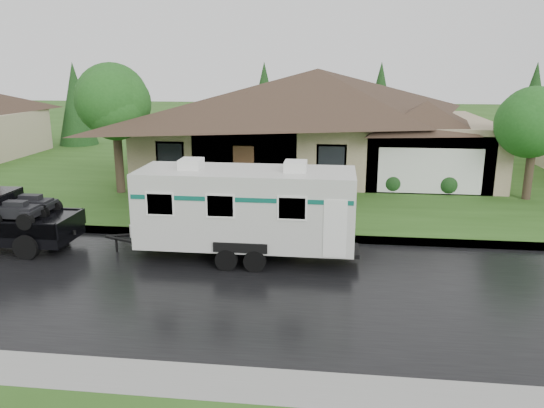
{
  "coord_description": "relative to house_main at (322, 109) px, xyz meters",
  "views": [
    {
      "loc": [
        3.08,
        -15.48,
        6.0
      ],
      "look_at": [
        0.97,
        2.0,
        1.33
      ],
      "focal_mm": 35.0,
      "sensor_mm": 36.0,
      "label": 1
    }
  ],
  "objects": [
    {
      "name": "ground",
      "position": [
        -2.29,
        -13.84,
        -3.59
      ],
      "size": [
        140.0,
        140.0,
        0.0
      ],
      "primitive_type": "plane",
      "color": "#2B5119",
      "rests_on": "ground"
    },
    {
      "name": "road",
      "position": [
        -2.29,
        -15.84,
        -3.59
      ],
      "size": [
        140.0,
        8.0,
        0.01
      ],
      "primitive_type": "cube",
      "color": "black",
      "rests_on": "ground"
    },
    {
      "name": "curb",
      "position": [
        -2.29,
        -11.59,
        -3.52
      ],
      "size": [
        140.0,
        0.5,
        0.15
      ],
      "primitive_type": "cube",
      "color": "gray",
      "rests_on": "ground"
    },
    {
      "name": "lawn",
      "position": [
        -2.29,
        1.16,
        -3.52
      ],
      "size": [
        140.0,
        26.0,
        0.15
      ],
      "primitive_type": "cube",
      "color": "#2B5119",
      "rests_on": "ground"
    },
    {
      "name": "house_main",
      "position": [
        0.0,
        0.0,
        0.0
      ],
      "size": [
        19.44,
        10.8,
        6.9
      ],
      "color": "gray",
      "rests_on": "lawn"
    },
    {
      "name": "tree_left_green",
      "position": [
        -9.18,
        -6.1,
        0.57
      ],
      "size": [
        3.49,
        3.49,
        5.78
      ],
      "color": "#382B1E",
      "rests_on": "lawn"
    },
    {
      "name": "tree_right_green",
      "position": [
        9.3,
        -5.17,
        -0.02
      ],
      "size": [
        2.99,
        2.99,
        4.95
      ],
      "color": "#382B1E",
      "rests_on": "lawn"
    },
    {
      "name": "shrub_row",
      "position": [
        -0.29,
        -4.54,
        -2.94
      ],
      "size": [
        13.6,
        1.0,
        1.0
      ],
      "color": "#143814",
      "rests_on": "lawn"
    },
    {
      "name": "travel_trailer",
      "position": [
        -1.92,
        -13.61,
        -1.91
      ],
      "size": [
        7.05,
        2.48,
        3.16
      ],
      "color": "silver",
      "rests_on": "ground"
    }
  ]
}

